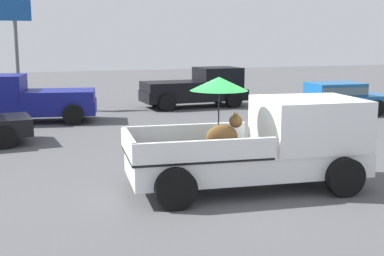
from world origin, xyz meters
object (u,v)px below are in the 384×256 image
pickup_truck_red (26,99)px  pickup_truck_far (198,88)px  pickup_truck_main (268,143)px  motel_sign (16,32)px  parked_sedan_near (336,97)px

pickup_truck_red → pickup_truck_far: bearing=-154.6°
pickup_truck_main → motel_sign: motel_sign is taller
parked_sedan_near → motel_sign: 14.06m
pickup_truck_far → motel_sign: bearing=165.0°
pickup_truck_main → pickup_truck_red: (-4.54, 10.75, -0.10)m
pickup_truck_main → motel_sign: (-4.68, 14.59, 2.42)m
pickup_truck_main → pickup_truck_red: pickup_truck_main is taller
pickup_truck_far → pickup_truck_red: bearing=-167.1°
pickup_truck_far → motel_sign: motel_sign is taller
pickup_truck_red → parked_sedan_near: (12.22, -2.32, -0.13)m
motel_sign → pickup_truck_far: bearing=-13.8°
pickup_truck_main → motel_sign: bearing=114.0°
pickup_truck_main → pickup_truck_far: size_ratio=1.08×
pickup_truck_main → pickup_truck_far: pickup_truck_main is taller
pickup_truck_red → pickup_truck_far: (7.67, 1.93, 0.00)m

